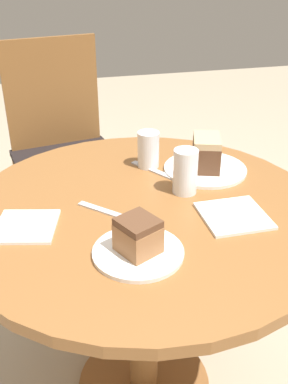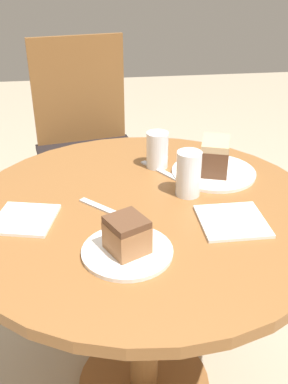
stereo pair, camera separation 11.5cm
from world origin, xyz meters
name	(u,v)px [view 1 (the left image)]	position (x,y,z in m)	size (l,w,h in m)	color
table	(144,252)	(0.00, 0.00, 0.56)	(0.95, 0.95, 0.71)	brown
chair	(65,148)	(-0.14, 0.92, 0.50)	(0.53, 0.55, 0.96)	brown
plate_near	(205,169)	(0.23, 0.16, 0.71)	(0.25, 0.25, 0.01)	white
plate_far	(138,252)	(-0.06, -0.20, 0.71)	(0.20, 0.20, 0.01)	white
cake_slice_near	(206,153)	(0.23, 0.16, 0.77)	(0.11, 0.13, 0.10)	brown
cake_slice_far	(138,235)	(-0.06, -0.20, 0.76)	(0.11, 0.11, 0.08)	#9E6B42
glass_lemonade	(148,152)	(0.07, 0.23, 0.75)	(0.07, 0.07, 0.11)	beige
glass_water	(185,173)	(0.13, 0.04, 0.76)	(0.07, 0.07, 0.12)	silver
napkin_stack	(234,216)	(0.20, -0.11, 0.71)	(0.16, 0.16, 0.01)	white
fork	(155,171)	(0.08, 0.18, 0.71)	(0.11, 0.17, 0.00)	silver
spoon	(102,211)	(-0.11, 0.00, 0.71)	(0.11, 0.11, 0.00)	silver
napkin_side	(26,226)	(-0.30, -0.03, 0.71)	(0.17, 0.17, 0.01)	white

